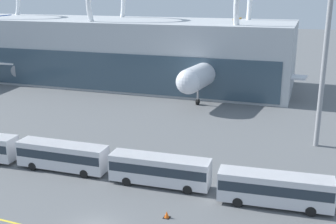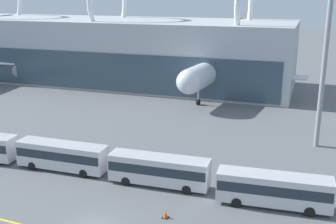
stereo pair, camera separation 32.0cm
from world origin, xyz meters
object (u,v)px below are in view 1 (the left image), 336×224
(shuttle_bus_3, at_px, (160,169))
(traffic_cone_0, at_px, (167,215))
(airliner_at_gate_far, at_px, (218,68))
(shuttle_bus_4, at_px, (275,188))
(shuttle_bus_2, at_px, (62,155))
(floodlight_mast, at_px, (328,23))

(shuttle_bus_3, distance_m, traffic_cone_0, 7.09)
(airliner_at_gate_far, distance_m, traffic_cone_0, 51.77)
(shuttle_bus_4, bearing_deg, shuttle_bus_3, 172.97)
(airliner_at_gate_far, bearing_deg, traffic_cone_0, 13.81)
(shuttle_bus_3, distance_m, shuttle_bus_4, 12.22)
(shuttle_bus_2, xyz_separation_m, shuttle_bus_4, (24.40, -0.86, 0.00))
(airliner_at_gate_far, xyz_separation_m, floodlight_mast, (19.57, -26.54, 11.22))
(shuttle_bus_3, relative_size, traffic_cone_0, 16.82)
(shuttle_bus_3, height_order, traffic_cone_0, shuttle_bus_3)
(airliner_at_gate_far, distance_m, shuttle_bus_2, 45.74)
(shuttle_bus_4, relative_size, traffic_cone_0, 16.91)
(shuttle_bus_4, bearing_deg, shuttle_bus_2, 174.31)
(shuttle_bus_2, bearing_deg, traffic_cone_0, -23.56)
(shuttle_bus_2, distance_m, traffic_cone_0, 16.50)
(floodlight_mast, bearing_deg, shuttle_bus_4, -101.79)
(traffic_cone_0, bearing_deg, airliner_at_gate_far, 97.04)
(airliner_at_gate_far, xyz_separation_m, traffic_cone_0, (6.32, -51.15, -4.94))
(shuttle_bus_2, xyz_separation_m, floodlight_mast, (28.39, 18.21, 14.53))
(shuttle_bus_2, bearing_deg, airliner_at_gate_far, 78.20)
(floodlight_mast, height_order, traffic_cone_0, floodlight_mast)
(shuttle_bus_2, xyz_separation_m, traffic_cone_0, (15.13, -6.39, -1.63))
(shuttle_bus_2, bearing_deg, floodlight_mast, 32.02)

